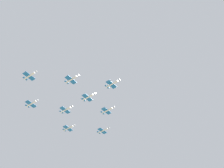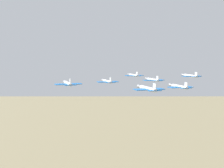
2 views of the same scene
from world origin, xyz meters
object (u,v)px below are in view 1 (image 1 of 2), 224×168
at_px(jet_starboard_inner, 72,79).
at_px(jet_center_rear, 30,76).
at_px(jet_port_inner, 107,110).
at_px(jet_starboard_trail, 69,128).
at_px(jet_lead, 112,84).
at_px(jet_port_outer, 88,97).
at_px(jet_starboard_outer, 103,131).
at_px(jet_port_trail, 66,110).
at_px(jet_tail_end, 32,104).

bearing_deg(jet_starboard_inner, jet_center_rear, -45.00).
height_order(jet_port_inner, jet_starboard_trail, jet_starboard_trail).
bearing_deg(jet_starboard_trail, jet_center_rear, 18.43).
xyz_separation_m(jet_starboard_inner, jet_center_rear, (3.37, 23.77, -0.24)).
height_order(jet_lead, jet_port_inner, jet_lead).
xyz_separation_m(jet_lead, jet_starboard_inner, (3.37, 23.77, 0.57)).
bearing_deg(jet_center_rear, jet_port_outer, 155.77).
bearing_deg(jet_port_inner, jet_lead, 45.00).
bearing_deg(jet_port_outer, jet_starboard_inner, 5.71).
distance_m(jet_starboard_inner, jet_starboard_outer, 53.68).
bearing_deg(jet_port_trail, jet_starboard_trail, -141.34).
height_order(jet_center_rear, jet_starboard_trail, jet_starboard_trail).
distance_m(jet_port_outer, jet_tail_end, 36.45).
height_order(jet_port_inner, jet_port_outer, jet_port_outer).
distance_m(jet_port_inner, jet_port_outer, 17.06).
xyz_separation_m(jet_port_inner, jet_starboard_trail, (27.14, 20.40, 1.22)).
bearing_deg(jet_tail_end, jet_port_trail, 141.34).
bearing_deg(jet_port_outer, jet_lead, 90.00).
distance_m(jet_port_inner, jet_center_rear, 53.69).
bearing_deg(jet_center_rear, jet_starboard_outer, -180.00).
distance_m(jet_port_outer, jet_starboard_outer, 37.25).
xyz_separation_m(jet_lead, jet_center_rear, (6.74, 47.54, 0.33)).
xyz_separation_m(jet_starboard_outer, jet_center_rear, (-40.80, 54.29, -0.41)).
bearing_deg(jet_port_trail, jet_starboard_inner, 50.19).
xyz_separation_m(jet_starboard_trail, jet_tail_end, (-20.40, 27.14, -1.01)).
bearing_deg(jet_starboard_inner, jet_port_outer, -174.29).
xyz_separation_m(jet_lead, jet_starboard_trail, (50.91, 17.03, 0.58)).
bearing_deg(jet_port_outer, jet_center_rear, -24.23).
xyz_separation_m(jet_starboard_inner, jet_port_trail, (26.48, -1.33, -1.51)).
bearing_deg(jet_center_rear, jet_lead, 135.00).
distance_m(jet_port_outer, jet_center_rear, 37.24).
xyz_separation_m(jet_center_rear, jet_port_trail, (23.11, -25.10, -1.27)).
height_order(jet_lead, jet_starboard_trail, jet_starboard_trail).
xyz_separation_m(jet_starboard_inner, jet_port_outer, (11.56, -12.55, -0.94)).
height_order(jet_port_inner, jet_tail_end, jet_tail_end).
distance_m(jet_starboard_inner, jet_tail_end, 33.97).
height_order(jet_port_trail, jet_tail_end, jet_tail_end).
bearing_deg(jet_starboard_trail, jet_port_outer, 62.24).
relative_size(jet_port_inner, jet_starboard_trail, 1.00).
height_order(jet_center_rear, jet_port_trail, jet_center_rear).
bearing_deg(jet_lead, jet_center_rear, -45.00).
bearing_deg(jet_tail_end, jet_lead, 108.43).
bearing_deg(jet_tail_end, jet_starboard_trail, 180.00).
distance_m(jet_starboard_inner, jet_port_outer, 17.09).
xyz_separation_m(jet_lead, jet_tail_end, (30.51, 44.17, -0.44)).
distance_m(jet_starboard_outer, jet_port_trail, 34.16).
relative_size(jet_starboard_inner, jet_tail_end, 1.00).
distance_m(jet_port_inner, jet_starboard_trail, 33.97).
bearing_deg(jet_starboard_outer, jet_starboard_inner, 18.43).
bearing_deg(jet_center_rear, jet_port_inner, 161.57).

